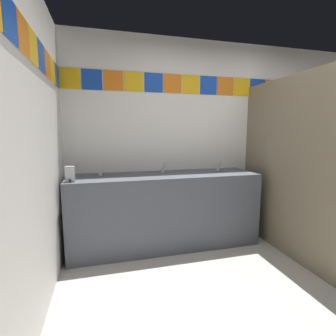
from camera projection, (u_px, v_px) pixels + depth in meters
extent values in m
plane|color=#B2ADA3|center=(302.00, 308.00, 2.00)|extent=(8.65, 8.65, 0.00)
cube|color=white|center=(214.00, 140.00, 3.46)|extent=(3.93, 0.08, 2.57)
cube|color=yellow|center=(69.00, 78.00, 2.85)|extent=(0.23, 0.01, 0.23)
cube|color=#1947B7|center=(92.00, 80.00, 2.91)|extent=(0.23, 0.01, 0.23)
cube|color=orange|center=(113.00, 81.00, 2.97)|extent=(0.23, 0.01, 0.23)
cube|color=yellow|center=(134.00, 82.00, 3.03)|extent=(0.23, 0.01, 0.23)
cube|color=#1947B7|center=(154.00, 83.00, 3.10)|extent=(0.23, 0.01, 0.23)
cube|color=orange|center=(173.00, 84.00, 3.16)|extent=(0.23, 0.01, 0.23)
cube|color=yellow|center=(191.00, 84.00, 3.22)|extent=(0.23, 0.01, 0.23)
cube|color=#1947B7|center=(208.00, 85.00, 3.28)|extent=(0.23, 0.01, 0.23)
cube|color=orange|center=(225.00, 86.00, 3.34)|extent=(0.23, 0.01, 0.23)
cube|color=yellow|center=(242.00, 87.00, 3.40)|extent=(0.23, 0.01, 0.23)
cube|color=#1947B7|center=(258.00, 88.00, 3.46)|extent=(0.23, 0.01, 0.23)
cube|color=orange|center=(273.00, 89.00, 3.53)|extent=(0.23, 0.01, 0.23)
cube|color=yellow|center=(287.00, 89.00, 3.59)|extent=(0.23, 0.01, 0.23)
cube|color=#1947B7|center=(302.00, 90.00, 3.65)|extent=(0.23, 0.01, 0.23)
cube|color=orange|center=(315.00, 91.00, 3.71)|extent=(0.23, 0.01, 0.23)
cube|color=yellow|center=(329.00, 91.00, 3.77)|extent=(0.23, 0.01, 0.23)
cube|color=white|center=(4.00, 154.00, 1.31)|extent=(0.08, 3.37, 2.57)
cube|color=#1947B7|center=(9.00, 18.00, 1.33)|extent=(0.01, 0.23, 0.23)
cube|color=orange|center=(23.00, 35.00, 1.56)|extent=(0.01, 0.23, 0.23)
cube|color=yellow|center=(33.00, 47.00, 1.79)|extent=(0.01, 0.23, 0.23)
cube|color=#1947B7|center=(41.00, 57.00, 2.02)|extent=(0.01, 0.23, 0.23)
cube|color=orange|center=(47.00, 64.00, 2.25)|extent=(0.01, 0.23, 0.23)
cube|color=yellow|center=(52.00, 71.00, 2.48)|extent=(0.01, 0.23, 0.23)
cube|color=#1947B7|center=(57.00, 76.00, 2.71)|extent=(0.01, 0.23, 0.23)
cube|color=#4C515B|center=(165.00, 210.00, 3.05)|extent=(2.25, 0.61, 0.89)
cube|color=#4C515B|center=(160.00, 174.00, 3.27)|extent=(2.25, 0.03, 0.08)
cylinder|color=white|center=(101.00, 183.00, 2.78)|extent=(0.34, 0.34, 0.10)
cylinder|color=white|center=(165.00, 179.00, 2.97)|extent=(0.34, 0.34, 0.10)
cylinder|color=white|center=(223.00, 176.00, 3.16)|extent=(0.34, 0.34, 0.10)
cylinder|color=silver|center=(100.00, 173.00, 2.90)|extent=(0.04, 0.04, 0.05)
cylinder|color=silver|center=(100.00, 168.00, 2.85)|extent=(0.02, 0.06, 0.09)
cylinder|color=silver|center=(163.00, 171.00, 3.09)|extent=(0.04, 0.04, 0.05)
cylinder|color=silver|center=(164.00, 166.00, 3.03)|extent=(0.02, 0.06, 0.09)
cylinder|color=silver|center=(218.00, 169.00, 3.28)|extent=(0.04, 0.04, 0.05)
cylinder|color=silver|center=(220.00, 164.00, 3.22)|extent=(0.02, 0.06, 0.09)
cube|color=#B7BABF|center=(70.00, 174.00, 2.54)|extent=(0.09, 0.07, 0.16)
cylinder|color=black|center=(70.00, 181.00, 2.51)|extent=(0.02, 0.02, 0.03)
cube|color=#726651|center=(284.00, 167.00, 2.84)|extent=(0.04, 1.55, 2.00)
cylinder|color=white|center=(293.00, 220.00, 3.40)|extent=(0.38, 0.38, 0.40)
torus|color=white|center=(294.00, 205.00, 3.37)|extent=(0.39, 0.39, 0.05)
cube|color=white|center=(284.00, 190.00, 3.55)|extent=(0.34, 0.17, 0.34)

